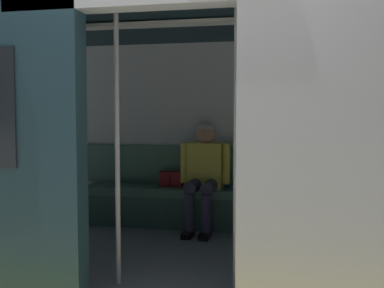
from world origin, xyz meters
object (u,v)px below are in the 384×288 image
at_px(grab_pole_door, 117,145).
at_px(grab_pole_far, 236,146).
at_px(handbag, 172,179).
at_px(person_seated, 204,169).
at_px(book, 235,187).
at_px(bench_seat, 211,198).
at_px(train_car, 187,91).

bearing_deg(grab_pole_door, grab_pole_far, -173.66).
height_order(handbag, grab_pole_door, grab_pole_door).
height_order(person_seated, book, person_seated).
distance_m(bench_seat, grab_pole_door, 1.91).
distance_m(handbag, book, 0.73).
distance_m(bench_seat, handbag, 0.51).
xyz_separation_m(bench_seat, person_seated, (0.07, 0.05, 0.33)).
bearing_deg(handbag, book, 179.23).
xyz_separation_m(handbag, grab_pole_far, (-0.89, 1.72, 0.50)).
height_order(bench_seat, grab_pole_door, grab_pole_door).
relative_size(handbag, grab_pole_door, 0.13).
bearing_deg(train_car, book, -106.66).
bearing_deg(grab_pole_far, book, -84.38).
relative_size(bench_seat, grab_pole_door, 1.40).
relative_size(book, grab_pole_far, 0.11).
distance_m(train_car, book, 1.50).
bearing_deg(book, train_car, 42.24).
xyz_separation_m(train_car, handbag, (0.40, -1.08, -0.93)).
height_order(person_seated, grab_pole_far, grab_pole_far).
bearing_deg(train_car, handbag, -69.47).
distance_m(person_seated, grab_pole_far, 1.70).
xyz_separation_m(bench_seat, grab_pole_door, (0.43, 1.73, 0.69)).
distance_m(handbag, grab_pole_door, 1.88).
bearing_deg(grab_pole_far, train_car, -52.43).
bearing_deg(handbag, person_seated, 162.07).
bearing_deg(person_seated, handbag, -17.93).
height_order(train_car, bench_seat, train_car).
relative_size(bench_seat, book, 13.11).
distance_m(train_car, person_seated, 1.24).
relative_size(train_car, handbag, 24.62).
distance_m(book, grab_pole_far, 1.81).
bearing_deg(handbag, train_car, 110.53).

